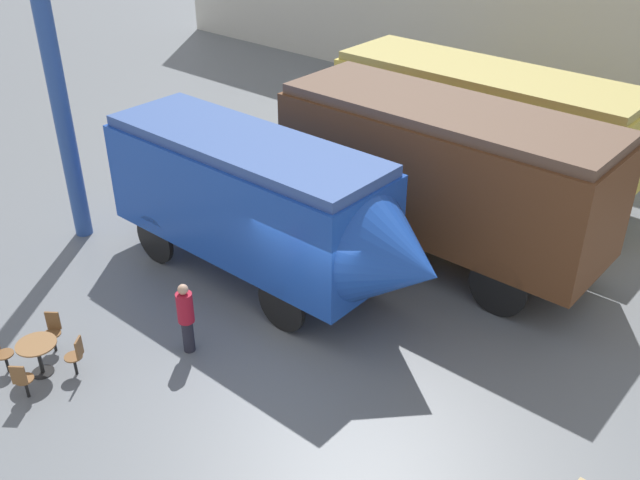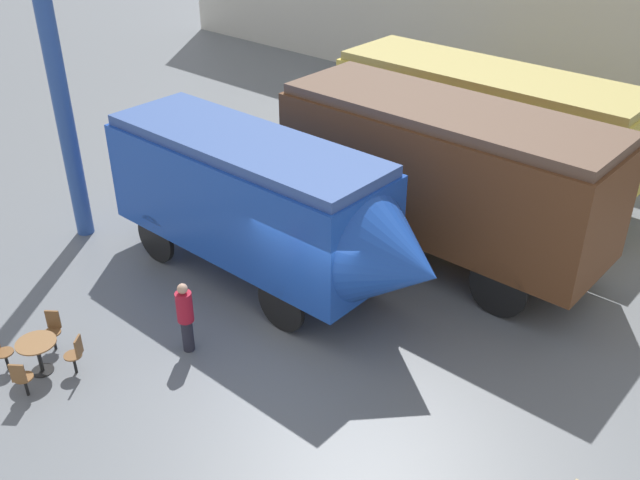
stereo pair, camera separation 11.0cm
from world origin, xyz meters
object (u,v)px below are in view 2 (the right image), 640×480
passenger_coach_wooden (443,168)px  visitor_person (185,315)px  passenger_coach_vintage (485,117)px  cafe_chair_0 (53,327)px  cafe_table_near (37,349)px  streamlined_locomotive (268,203)px

passenger_coach_wooden → visitor_person: 7.02m
passenger_coach_vintage → passenger_coach_wooden: (1.31, -4.33, 0.25)m
passenger_coach_wooden → cafe_chair_0: size_ratio=9.32×
passenger_coach_wooden → cafe_table_near: (-3.44, -9.01, -1.83)m
cafe_table_near → visitor_person: visitor_person is taller
cafe_chair_0 → visitor_person: 2.81m
passenger_coach_vintage → visitor_person: size_ratio=5.49×
passenger_coach_vintage → streamlined_locomotive: bearing=-96.7°
passenger_coach_wooden → cafe_table_near: size_ratio=10.32×
passenger_coach_wooden → cafe_chair_0: (-3.90, -8.40, -1.88)m
passenger_coach_vintage → visitor_person: (-0.44, -10.97, -1.25)m
cafe_table_near → cafe_chair_0: 0.77m
passenger_coach_vintage → cafe_table_near: bearing=-99.0°
passenger_coach_wooden → cafe_chair_0: passenger_coach_wooden is taller
passenger_coach_vintage → cafe_table_near: passenger_coach_vintage is taller
passenger_coach_vintage → passenger_coach_wooden: size_ratio=1.10×
passenger_coach_wooden → passenger_coach_vintage: bearing=106.9°
cafe_chair_0 → streamlined_locomotive: bearing=123.2°
passenger_coach_vintage → passenger_coach_wooden: bearing=-73.1°
streamlined_locomotive → cafe_chair_0: streamlined_locomotive is taller
passenger_coach_vintage → streamlined_locomotive: (-0.94, -8.03, -0.02)m
passenger_coach_vintage → streamlined_locomotive: size_ratio=1.03×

